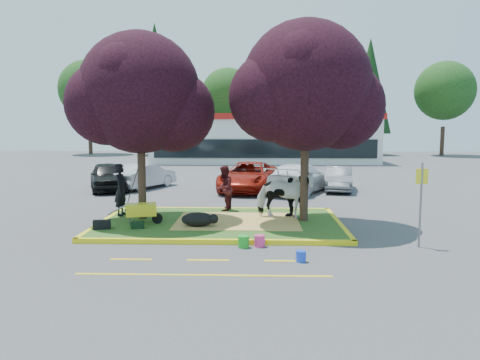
{
  "coord_description": "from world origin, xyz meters",
  "views": [
    {
      "loc": [
        1.21,
        -15.86,
        3.49
      ],
      "look_at": [
        0.67,
        0.5,
        1.52
      ],
      "focal_mm": 35.0,
      "sensor_mm": 36.0,
      "label": 1
    }
  ],
  "objects_px": {
    "calf": "(198,219)",
    "bucket_green": "(244,242)",
    "handler": "(121,190)",
    "wheelbarrow": "(141,210)",
    "car_black": "(108,176)",
    "bucket_pink": "(260,241)",
    "bucket_blue": "(301,256)",
    "cow": "(285,194)",
    "sign_post": "(421,196)",
    "car_silver": "(145,176)"
  },
  "relations": [
    {
      "from": "calf",
      "to": "bucket_green",
      "type": "bearing_deg",
      "value": -72.97
    },
    {
      "from": "handler",
      "to": "bucket_green",
      "type": "relative_size",
      "value": 5.63
    },
    {
      "from": "bucket_green",
      "to": "bucket_pink",
      "type": "distance_m",
      "value": 0.47
    },
    {
      "from": "wheelbarrow",
      "to": "sign_post",
      "type": "relative_size",
      "value": 0.74
    },
    {
      "from": "car_silver",
      "to": "car_black",
      "type": "bearing_deg",
      "value": 50.9
    },
    {
      "from": "car_silver",
      "to": "bucket_green",
      "type": "bearing_deg",
      "value": 139.28
    },
    {
      "from": "cow",
      "to": "car_silver",
      "type": "bearing_deg",
      "value": 49.04
    },
    {
      "from": "bucket_blue",
      "to": "sign_post",
      "type": "bearing_deg",
      "value": 23.84
    },
    {
      "from": "bucket_pink",
      "to": "car_silver",
      "type": "bearing_deg",
      "value": 117.06
    },
    {
      "from": "cow",
      "to": "bucket_green",
      "type": "height_order",
      "value": "cow"
    },
    {
      "from": "handler",
      "to": "bucket_green",
      "type": "distance_m",
      "value": 6.04
    },
    {
      "from": "cow",
      "to": "car_black",
      "type": "relative_size",
      "value": 0.47
    },
    {
      "from": "sign_post",
      "to": "bucket_pink",
      "type": "bearing_deg",
      "value": -179.95
    },
    {
      "from": "bucket_green",
      "to": "car_silver",
      "type": "xyz_separation_m",
      "value": [
        -5.72,
        12.2,
        0.51
      ]
    },
    {
      "from": "bucket_pink",
      "to": "bucket_blue",
      "type": "distance_m",
      "value": 1.78
    },
    {
      "from": "calf",
      "to": "car_silver",
      "type": "bearing_deg",
      "value": 91.82
    },
    {
      "from": "cow",
      "to": "bucket_pink",
      "type": "distance_m",
      "value": 3.52
    },
    {
      "from": "sign_post",
      "to": "car_black",
      "type": "bearing_deg",
      "value": 137.07
    },
    {
      "from": "cow",
      "to": "bucket_green",
      "type": "bearing_deg",
      "value": 168.37
    },
    {
      "from": "cow",
      "to": "car_black",
      "type": "bearing_deg",
      "value": 58.31
    },
    {
      "from": "handler",
      "to": "car_black",
      "type": "height_order",
      "value": "handler"
    },
    {
      "from": "calf",
      "to": "bucket_pink",
      "type": "relative_size",
      "value": 3.23
    },
    {
      "from": "sign_post",
      "to": "bucket_green",
      "type": "xyz_separation_m",
      "value": [
        -5.0,
        -0.22,
        -1.32
      ]
    },
    {
      "from": "calf",
      "to": "wheelbarrow",
      "type": "height_order",
      "value": "wheelbarrow"
    },
    {
      "from": "wheelbarrow",
      "to": "bucket_blue",
      "type": "bearing_deg",
      "value": -51.85
    },
    {
      "from": "calf",
      "to": "bucket_green",
      "type": "relative_size",
      "value": 3.19
    },
    {
      "from": "bucket_blue",
      "to": "car_silver",
      "type": "bearing_deg",
      "value": 118.06
    },
    {
      "from": "bucket_green",
      "to": "car_black",
      "type": "distance_m",
      "value": 13.57
    },
    {
      "from": "calf",
      "to": "handler",
      "type": "xyz_separation_m",
      "value": [
        -3.03,
        1.8,
        0.72
      ]
    },
    {
      "from": "bucket_green",
      "to": "bucket_blue",
      "type": "distance_m",
      "value": 2.0
    },
    {
      "from": "sign_post",
      "to": "car_silver",
      "type": "height_order",
      "value": "sign_post"
    },
    {
      "from": "sign_post",
      "to": "car_black",
      "type": "distance_m",
      "value": 16.71
    },
    {
      "from": "calf",
      "to": "sign_post",
      "type": "relative_size",
      "value": 0.45
    },
    {
      "from": "calf",
      "to": "car_silver",
      "type": "relative_size",
      "value": 0.26
    },
    {
      "from": "bucket_green",
      "to": "bucket_blue",
      "type": "bearing_deg",
      "value": -41.58
    },
    {
      "from": "wheelbarrow",
      "to": "bucket_pink",
      "type": "height_order",
      "value": "wheelbarrow"
    },
    {
      "from": "cow",
      "to": "bucket_green",
      "type": "xyz_separation_m",
      "value": [
        -1.37,
        -3.42,
        -0.84
      ]
    },
    {
      "from": "cow",
      "to": "bucket_pink",
      "type": "xyz_separation_m",
      "value": [
        -0.91,
        -3.3,
        -0.85
      ]
    },
    {
      "from": "cow",
      "to": "car_black",
      "type": "distance_m",
      "value": 11.85
    },
    {
      "from": "calf",
      "to": "bucket_blue",
      "type": "distance_m",
      "value": 4.54
    },
    {
      "from": "wheelbarrow",
      "to": "bucket_green",
      "type": "height_order",
      "value": "wheelbarrow"
    },
    {
      "from": "bucket_pink",
      "to": "car_silver",
      "type": "relative_size",
      "value": 0.08
    },
    {
      "from": "wheelbarrow",
      "to": "car_silver",
      "type": "bearing_deg",
      "value": 87.76
    },
    {
      "from": "sign_post",
      "to": "car_silver",
      "type": "distance_m",
      "value": 16.09
    },
    {
      "from": "wheelbarrow",
      "to": "car_black",
      "type": "distance_m",
      "value": 9.75
    },
    {
      "from": "cow",
      "to": "bucket_pink",
      "type": "height_order",
      "value": "cow"
    },
    {
      "from": "bucket_green",
      "to": "handler",
      "type": "bearing_deg",
      "value": 140.14
    },
    {
      "from": "car_black",
      "to": "bucket_green",
      "type": "bearing_deg",
      "value": -77.39
    },
    {
      "from": "wheelbarrow",
      "to": "car_silver",
      "type": "distance_m",
      "value": 10.03
    },
    {
      "from": "handler",
      "to": "sign_post",
      "type": "height_order",
      "value": "sign_post"
    }
  ]
}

